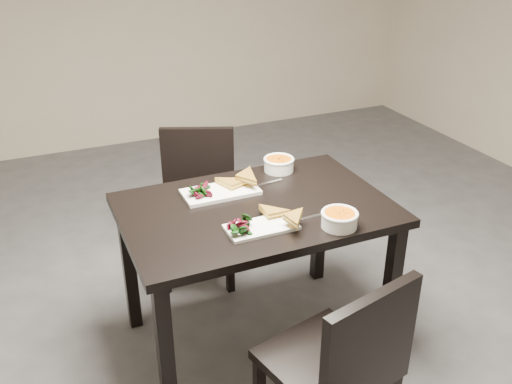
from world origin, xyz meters
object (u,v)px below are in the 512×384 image
chair_near (343,363)px  soup_bowl_far (279,163)px  chair_far (198,195)px  plate_near (261,227)px  plate_far (220,192)px  soup_bowl_near (340,218)px  table (256,225)px

chair_near → soup_bowl_far: bearing=63.2°
chair_far → plate_near: bearing=-68.9°
plate_near → plate_far: size_ratio=0.84×
soup_bowl_near → soup_bowl_far: 0.62m
soup_bowl_near → plate_far: (-0.35, 0.49, -0.03)m
chair_far → soup_bowl_near: 1.11m
plate_far → plate_near: bearing=-83.6°
plate_near → soup_bowl_near: soup_bowl_near is taller
chair_near → soup_bowl_far: (0.26, 1.08, 0.31)m
table → chair_near: size_ratio=1.41×
plate_far → chair_far: bearing=84.3°
table → soup_bowl_near: 0.42m
chair_near → plate_far: 0.99m
chair_far → plate_near: 0.96m
table → plate_near: size_ratio=4.03×
chair_far → soup_bowl_far: (0.31, -0.41, 0.31)m
chair_near → plate_near: chair_near is taller
plate_near → soup_bowl_near: (0.31, -0.11, 0.03)m
soup_bowl_near → plate_far: 0.60m
table → chair_far: bearing=94.0°
chair_near → chair_far: 1.49m
chair_near → soup_bowl_far: chair_near is taller
plate_far → soup_bowl_far: 0.39m
chair_far → soup_bowl_far: size_ratio=5.40×
chair_far → plate_far: 0.61m
soup_bowl_far → chair_far: bearing=127.3°
chair_near → plate_far: size_ratio=2.40×
chair_far → chair_near: bearing=-66.2°
table → plate_near: bearing=-107.3°
table → soup_bowl_near: soup_bowl_near is taller
plate_far → soup_bowl_far: (0.37, 0.13, 0.03)m
chair_far → plate_far: chair_far is taller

